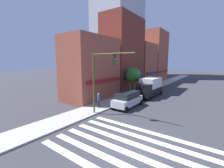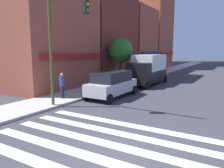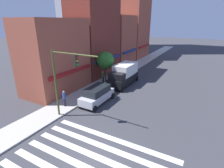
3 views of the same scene
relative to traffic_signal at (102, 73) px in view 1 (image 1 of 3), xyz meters
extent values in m
plane|color=#38383D|center=(-3.47, -5.31, -4.49)|extent=(200.00, 200.00, 0.00)
cube|color=#B2ADA3|center=(-3.47, 2.19, -4.42)|extent=(120.00, 3.00, 0.15)
cube|color=silver|center=(-5.18, -5.31, -4.49)|extent=(0.53, 10.80, 0.01)
cube|color=silver|center=(-4.04, -5.31, -4.49)|extent=(0.53, 10.80, 0.01)
cube|color=silver|center=(-2.90, -5.31, -4.49)|extent=(0.53, 10.80, 0.01)
cube|color=silver|center=(-1.76, -5.31, -4.49)|extent=(0.53, 10.80, 0.01)
cube|color=silver|center=(-0.61, -5.31, -4.49)|extent=(0.53, 10.80, 0.01)
cube|color=#9E4C38|center=(4.98, 6.19, 0.15)|extent=(8.56, 5.00, 9.27)
cube|color=maroon|center=(4.98, 3.54, -1.49)|extent=(7.27, 0.30, 0.40)
cube|color=maroon|center=(14.12, 6.19, 2.64)|extent=(9.12, 5.00, 14.26)
cube|color=navy|center=(14.12, 3.54, -1.49)|extent=(7.75, 0.30, 0.40)
cube|color=#9E4C38|center=(23.19, 6.19, 0.52)|extent=(7.89, 5.00, 10.02)
cube|color=navy|center=(23.19, 3.54, -1.49)|extent=(6.71, 0.30, 0.40)
cube|color=#9E4C38|center=(32.08, 6.19, 2.71)|extent=(8.82, 5.00, 14.41)
cube|color=maroon|center=(32.08, 3.54, -1.49)|extent=(7.50, 0.30, 0.40)
cylinder|color=#474C1E|center=(0.00, 1.09, -1.20)|extent=(0.18, 0.18, 6.59)
cylinder|color=#474C1E|center=(0.00, -1.31, 1.90)|extent=(0.12, 4.81, 0.12)
cube|color=black|center=(0.00, -1.55, 1.37)|extent=(0.32, 0.24, 0.95)
sphere|color=red|center=(0.00, -1.68, 1.67)|extent=(0.18, 0.18, 0.18)
sphere|color=#EAAD14|center=(0.00, -1.68, 1.37)|extent=(0.18, 0.18, 0.18)
sphere|color=green|center=(0.00, -1.68, 1.07)|extent=(0.18, 0.18, 0.18)
cube|color=#B7B7BC|center=(4.32, -0.61, -3.73)|extent=(4.71, 1.92, 0.85)
cube|color=black|center=(4.32, -0.61, -2.93)|extent=(3.30, 1.76, 0.75)
cylinder|color=black|center=(2.37, 0.34, -4.15)|extent=(0.68, 0.22, 0.68)
cylinder|color=black|center=(2.37, -1.56, -4.15)|extent=(0.68, 0.22, 0.68)
cylinder|color=black|center=(6.26, 0.34, -4.15)|extent=(0.68, 0.22, 0.68)
cylinder|color=black|center=(6.26, -1.56, -4.15)|extent=(0.68, 0.22, 0.68)
cube|color=black|center=(11.32, -0.61, -3.60)|extent=(6.21, 2.22, 1.10)
cube|color=silver|center=(11.94, -0.61, -2.25)|extent=(4.35, 2.22, 1.60)
cube|color=black|center=(9.34, -0.61, -2.60)|extent=(1.74, 2.10, 0.90)
cylinder|color=black|center=(8.63, 0.49, -4.15)|extent=(0.68, 0.22, 0.68)
cylinder|color=black|center=(8.63, -1.71, -4.15)|extent=(0.68, 0.22, 0.68)
cylinder|color=black|center=(14.01, 0.49, -4.15)|extent=(0.68, 0.22, 0.68)
cylinder|color=black|center=(14.01, -1.71, -4.15)|extent=(0.68, 0.22, 0.68)
cylinder|color=#23232D|center=(18.30, 2.60, -3.92)|extent=(0.26, 0.26, 0.85)
cylinder|color=slate|center=(18.30, 2.60, -3.14)|extent=(0.32, 0.32, 0.70)
sphere|color=tan|center=(18.30, 2.60, -2.68)|extent=(0.22, 0.22, 0.22)
cylinder|color=#23232D|center=(1.68, 1.90, -3.92)|extent=(0.26, 0.26, 0.85)
cylinder|color=#2D4C9E|center=(1.68, 1.90, -3.14)|extent=(0.32, 0.32, 0.70)
sphere|color=tan|center=(1.68, 1.90, -2.68)|extent=(0.22, 0.22, 0.22)
cylinder|color=#23232D|center=(10.33, 2.34, -3.92)|extent=(0.26, 0.26, 0.85)
cylinder|color=#2D7A3D|center=(10.33, 2.34, -3.14)|extent=(0.32, 0.32, 0.70)
sphere|color=tan|center=(10.33, 2.34, -2.68)|extent=(0.22, 0.22, 0.22)
cylinder|color=brown|center=(10.86, 2.19, -3.14)|extent=(0.24, 0.24, 2.41)
sphere|color=#286623|center=(10.86, 2.19, -1.03)|extent=(2.58, 2.58, 2.58)
camera|label=1|loc=(-11.59, -9.69, 1.12)|focal=24.00mm
camera|label=2|loc=(-9.50, -8.77, -1.00)|focal=35.00mm
camera|label=3|loc=(-10.88, -10.96, 4.42)|focal=28.00mm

